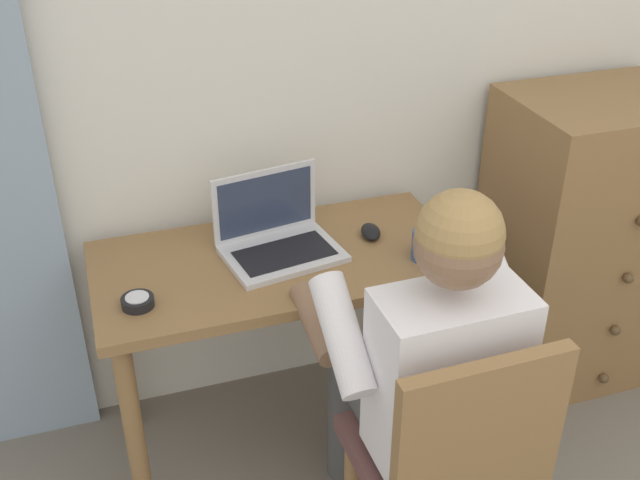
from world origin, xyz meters
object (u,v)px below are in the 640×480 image
desk (279,291)px  dresser (583,241)px  person_seated (423,357)px  desk_clock (138,302)px  laptop (277,236)px  computer_mouse (371,232)px  coffee_mug (426,245)px  chair (450,459)px

desk → dresser: 1.14m
person_seated → desk_clock: 0.78m
laptop → person_seated: bearing=-68.2°
computer_mouse → coffee_mug: coffee_mug is taller
person_seated → computer_mouse: bearing=82.4°
desk → chair: size_ratio=1.24×
computer_mouse → person_seated: bearing=-86.3°
computer_mouse → coffee_mug: 0.21m
chair → person_seated: bearing=90.9°
coffee_mug → person_seated: bearing=-115.1°
laptop → dresser: bearing=0.3°
person_seated → computer_mouse: size_ratio=12.16×
dresser → desk_clock: bearing=-173.9°
chair → person_seated: person_seated is taller
dresser → desk_clock: dresser is taller
dresser → chair: size_ratio=1.20×
chair → computer_mouse: (0.07, 0.75, 0.23)m
computer_mouse → coffee_mug: bearing=-47.3°
desk → laptop: 0.18m
chair → laptop: laptop is taller
desk → laptop: size_ratio=2.95×
desk → coffee_mug: size_ratio=9.26×
desk_clock → coffee_mug: 0.85m
person_seated → desk_clock: bearing=148.6°
desk → desk_clock: desk_clock is taller
person_seated → coffee_mug: 0.44m
desk → coffee_mug: 0.47m
desk → chair: bearing=-71.4°
chair → coffee_mug: size_ratio=7.48×
laptop → computer_mouse: 0.31m
desk → dresser: dresser is taller
dresser → person_seated: size_ratio=0.89×
person_seated → chair: bearing=-89.1°
dresser → desk_clock: (-1.57, -0.17, 0.19)m
laptop → desk_clock: (-0.44, -0.16, -0.04)m
dresser → computer_mouse: 0.85m
chair → desk_clock: size_ratio=9.98×
coffee_mug → chair: bearing=-107.4°
desk → coffee_mug: coffee_mug is taller
chair → coffee_mug: chair is taller
desk → chair: 0.76m
chair → coffee_mug: 0.65m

